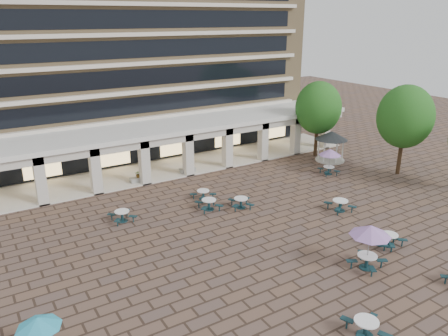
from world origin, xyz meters
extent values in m
plane|color=brown|center=(0.00, 0.00, 0.00)|extent=(120.00, 120.00, 0.00)
cube|color=tan|center=(0.00, 25.50, 11.00)|extent=(40.00, 15.00, 22.00)
cube|color=beige|center=(0.00, 17.75, 4.50)|extent=(36.80, 0.50, 0.35)
cube|color=black|center=(0.00, 17.98, 5.80)|extent=(35.20, 0.05, 1.60)
cube|color=beige|center=(0.00, 17.75, 7.10)|extent=(36.80, 0.50, 0.35)
cube|color=black|center=(0.00, 17.98, 8.40)|extent=(35.20, 0.05, 1.60)
cube|color=beige|center=(0.00, 17.75, 9.70)|extent=(36.80, 0.50, 0.35)
cube|color=black|center=(0.00, 17.98, 11.00)|extent=(35.20, 0.05, 1.60)
cube|color=beige|center=(0.00, 17.75, 12.30)|extent=(36.80, 0.50, 0.35)
cube|color=black|center=(0.00, 17.98, 13.60)|extent=(35.20, 0.05, 1.60)
cube|color=beige|center=(0.00, 17.75, 14.90)|extent=(36.80, 0.50, 0.35)
cube|color=white|center=(0.00, 15.00, 4.20)|extent=(42.00, 6.60, 0.40)
cube|color=beige|center=(0.00, 12.15, 3.75)|extent=(42.00, 0.30, 0.90)
cube|color=black|center=(0.00, 17.70, 1.80)|extent=(38.00, 0.15, 3.20)
cube|color=beige|center=(0.00, 15.00, 0.06)|extent=(42.00, 6.00, 0.12)
cube|color=beige|center=(-10.56, 12.40, 2.00)|extent=(0.80, 0.80, 4.00)
cube|color=beige|center=(-6.33, 12.40, 2.00)|extent=(0.80, 0.80, 4.00)
cube|color=beige|center=(-2.11, 12.40, 2.00)|extent=(0.80, 0.80, 4.00)
cube|color=beige|center=(2.11, 12.40, 2.00)|extent=(0.80, 0.80, 4.00)
cube|color=beige|center=(6.33, 12.40, 2.00)|extent=(0.80, 0.80, 4.00)
cube|color=beige|center=(10.56, 12.40, 2.00)|extent=(0.80, 0.80, 4.00)
cube|color=beige|center=(14.78, 12.40, 2.00)|extent=(0.80, 0.80, 4.00)
cube|color=beige|center=(19.00, 12.40, 2.00)|extent=(0.80, 0.80, 4.00)
cube|color=#FFD88C|center=(-9.60, 17.55, 1.60)|extent=(3.20, 0.08, 2.40)
cube|color=#FFD88C|center=(-3.20, 17.55, 1.60)|extent=(3.20, 0.08, 2.40)
cube|color=#FFD88C|center=(3.20, 17.55, 1.60)|extent=(3.20, 0.08, 2.40)
cube|color=#FFD88C|center=(9.60, 17.55, 1.60)|extent=(3.20, 0.08, 2.40)
cube|color=#FFD88C|center=(16.00, 17.55, 1.60)|extent=(3.20, 0.08, 2.40)
cylinder|color=#133239|center=(-0.85, -11.00, 0.02)|extent=(0.79, 0.79, 0.04)
cylinder|color=#133239|center=(-0.85, -11.00, 0.37)|extent=(0.20, 0.20, 0.74)
cylinder|color=white|center=(-0.85, -11.00, 0.82)|extent=(1.12, 1.12, 0.06)
cube|color=#133239|center=(-0.03, -10.68, 0.49)|extent=(0.69, 0.52, 0.06)
cylinder|color=#133239|center=(-0.03, -10.68, 0.24)|extent=(0.09, 0.09, 0.47)
cube|color=#133239|center=(-1.17, -10.19, 0.49)|extent=(0.52, 0.69, 0.06)
cylinder|color=#133239|center=(-1.17, -10.19, 0.24)|extent=(0.09, 0.09, 0.47)
cube|color=#133239|center=(-0.53, -11.81, 0.49)|extent=(0.52, 0.69, 0.06)
cube|color=#133239|center=(6.13, -10.44, 0.46)|extent=(0.61, 0.61, 0.05)
cylinder|color=#133239|center=(6.13, -10.44, 0.22)|extent=(0.08, 0.08, 0.44)
cylinder|color=#133239|center=(6.99, -5.99, 0.02)|extent=(0.74, 0.74, 0.04)
cylinder|color=#133239|center=(6.99, -5.99, 0.35)|extent=(0.19, 0.19, 0.70)
cylinder|color=white|center=(6.99, -5.99, 0.77)|extent=(1.05, 1.05, 0.05)
cube|color=#133239|center=(7.52, -5.36, 0.46)|extent=(0.60, 0.63, 0.05)
cylinder|color=#133239|center=(7.52, -5.36, 0.22)|extent=(0.08, 0.08, 0.44)
cube|color=#133239|center=(6.36, -5.46, 0.46)|extent=(0.63, 0.60, 0.05)
cylinder|color=#133239|center=(6.36, -5.46, 0.22)|extent=(0.08, 0.08, 0.44)
cube|color=#133239|center=(6.47, -6.62, 0.46)|extent=(0.60, 0.63, 0.05)
cylinder|color=#133239|center=(6.47, -6.62, 0.22)|extent=(0.08, 0.08, 0.44)
cube|color=#133239|center=(7.63, -6.52, 0.46)|extent=(0.63, 0.60, 0.05)
cylinder|color=#133239|center=(7.63, -6.52, 0.22)|extent=(0.08, 0.08, 0.44)
cone|color=#2999BC|center=(-13.64, -4.88, 1.93)|extent=(1.88, 1.88, 0.49)
cylinder|color=#133239|center=(3.69, -7.08, 0.02)|extent=(0.79, 0.79, 0.05)
cylinder|color=#133239|center=(3.69, -7.08, 0.37)|extent=(0.20, 0.20, 0.74)
cylinder|color=white|center=(3.69, -7.08, 0.82)|extent=(1.13, 1.13, 0.06)
cube|color=#133239|center=(4.12, -6.31, 0.50)|extent=(0.58, 0.69, 0.06)
cylinder|color=#133239|center=(4.12, -6.31, 0.24)|extent=(0.09, 0.09, 0.47)
cube|color=#133239|center=(2.93, -6.65, 0.50)|extent=(0.69, 0.58, 0.06)
cylinder|color=#133239|center=(2.93, -6.65, 0.24)|extent=(0.09, 0.09, 0.47)
cube|color=#133239|center=(3.26, -7.84, 0.50)|extent=(0.58, 0.69, 0.06)
cylinder|color=#133239|center=(3.26, -7.84, 0.24)|extent=(0.09, 0.09, 0.47)
cube|color=#133239|center=(4.46, -7.51, 0.50)|extent=(0.69, 0.58, 0.06)
cylinder|color=#133239|center=(4.46, -7.51, 0.24)|extent=(0.09, 0.09, 0.47)
cylinder|color=gray|center=(3.69, -7.08, 1.35)|extent=(0.06, 0.06, 2.70)
cone|color=#A172BF|center=(3.69, -7.08, 2.42)|extent=(2.37, 2.37, 0.62)
cylinder|color=#133239|center=(6.66, -5.63, 0.02)|extent=(0.73, 0.73, 0.04)
cylinder|color=#133239|center=(6.66, -5.63, 0.34)|extent=(0.19, 0.19, 0.68)
cylinder|color=white|center=(6.66, -5.63, 0.76)|extent=(1.04, 1.04, 0.05)
cube|color=#133239|center=(7.11, -4.96, 0.46)|extent=(0.56, 0.64, 0.05)
cylinder|color=#133239|center=(7.11, -4.96, 0.22)|extent=(0.08, 0.08, 0.44)
cube|color=#133239|center=(5.99, -5.18, 0.46)|extent=(0.64, 0.56, 0.05)
cylinder|color=#133239|center=(5.99, -5.18, 0.22)|extent=(0.08, 0.08, 0.44)
cube|color=#133239|center=(6.21, -6.30, 0.46)|extent=(0.56, 0.64, 0.05)
cylinder|color=#133239|center=(6.21, -6.30, 0.22)|extent=(0.08, 0.08, 0.44)
cube|color=#133239|center=(7.33, -6.08, 0.46)|extent=(0.64, 0.56, 0.05)
cylinder|color=#133239|center=(7.33, -6.08, 0.22)|extent=(0.08, 0.08, 0.44)
cylinder|color=#133239|center=(-6.32, 6.28, 0.02)|extent=(0.73, 0.73, 0.04)
cylinder|color=#133239|center=(-6.32, 6.28, 0.35)|extent=(0.19, 0.19, 0.69)
cylinder|color=white|center=(-6.32, 6.28, 0.76)|extent=(1.05, 1.05, 0.05)
cube|color=#133239|center=(-5.77, 6.88, 0.46)|extent=(0.61, 0.62, 0.05)
cylinder|color=#133239|center=(-5.77, 6.88, 0.22)|extent=(0.08, 0.08, 0.44)
cube|color=#133239|center=(-6.92, 6.84, 0.46)|extent=(0.62, 0.61, 0.05)
cylinder|color=#133239|center=(-6.92, 6.84, 0.22)|extent=(0.08, 0.08, 0.44)
cube|color=#133239|center=(-6.88, 5.68, 0.46)|extent=(0.61, 0.62, 0.05)
cylinder|color=#133239|center=(-6.88, 5.68, 0.22)|extent=(0.08, 0.08, 0.44)
cube|color=#133239|center=(-5.72, 5.73, 0.46)|extent=(0.62, 0.61, 0.05)
cylinder|color=#133239|center=(-5.72, 5.73, 0.22)|extent=(0.08, 0.08, 0.44)
cylinder|color=#133239|center=(2.18, 3.79, 0.02)|extent=(0.73, 0.73, 0.04)
cylinder|color=#133239|center=(2.18, 3.79, 0.35)|extent=(0.19, 0.19, 0.69)
cylinder|color=white|center=(2.18, 3.79, 0.77)|extent=(1.05, 1.05, 0.05)
cube|color=#133239|center=(2.92, 4.14, 0.46)|extent=(0.65, 0.51, 0.05)
cylinder|color=#133239|center=(2.92, 4.14, 0.22)|extent=(0.08, 0.08, 0.44)
cube|color=#133239|center=(1.83, 4.53, 0.46)|extent=(0.51, 0.65, 0.05)
cylinder|color=#133239|center=(1.83, 4.53, 0.22)|extent=(0.08, 0.08, 0.44)
cube|color=#133239|center=(1.44, 3.44, 0.46)|extent=(0.65, 0.51, 0.05)
cylinder|color=#133239|center=(1.44, 3.44, 0.22)|extent=(0.08, 0.08, 0.44)
cube|color=#133239|center=(2.52, 3.05, 0.46)|extent=(0.51, 0.65, 0.05)
cylinder|color=#133239|center=(2.52, 3.05, 0.22)|extent=(0.08, 0.08, 0.44)
cylinder|color=#133239|center=(8.21, -0.57, 0.02)|extent=(0.80, 0.80, 0.05)
cylinder|color=#133239|center=(8.21, -0.57, 0.37)|extent=(0.20, 0.20, 0.75)
cylinder|color=white|center=(8.21, -0.57, 0.83)|extent=(1.14, 1.14, 0.06)
cube|color=#133239|center=(8.94, -0.06, 0.50)|extent=(0.69, 0.62, 0.06)
cylinder|color=#133239|center=(8.94, -0.06, 0.24)|extent=(0.09, 0.09, 0.48)
cube|color=#133239|center=(7.71, 0.16, 0.50)|extent=(0.62, 0.69, 0.06)
cylinder|color=#133239|center=(7.71, 0.16, 0.24)|extent=(0.09, 0.09, 0.48)
cube|color=#133239|center=(7.49, -1.07, 0.50)|extent=(0.69, 0.62, 0.06)
cylinder|color=#133239|center=(7.49, -1.07, 0.24)|extent=(0.09, 0.09, 0.48)
cube|color=#133239|center=(8.72, -1.29, 0.50)|extent=(0.62, 0.69, 0.06)
cylinder|color=#133239|center=(8.72, -1.29, 0.24)|extent=(0.09, 0.09, 0.48)
cylinder|color=#133239|center=(13.25, 5.78, 0.02)|extent=(0.70, 0.70, 0.04)
cylinder|color=#133239|center=(13.25, 5.78, 0.33)|extent=(0.18, 0.18, 0.66)
cylinder|color=white|center=(13.25, 5.78, 0.73)|extent=(0.99, 0.99, 0.05)
cube|color=#133239|center=(13.92, 6.17, 0.44)|extent=(0.61, 0.52, 0.05)
cylinder|color=#133239|center=(13.92, 6.17, 0.21)|extent=(0.08, 0.08, 0.42)
cube|color=#133239|center=(12.85, 6.45, 0.44)|extent=(0.52, 0.61, 0.05)
cylinder|color=#133239|center=(12.85, 6.45, 0.21)|extent=(0.08, 0.08, 0.42)
cube|color=#133239|center=(12.58, 5.39, 0.44)|extent=(0.61, 0.52, 0.05)
cylinder|color=#133239|center=(12.58, 5.39, 0.21)|extent=(0.08, 0.08, 0.42)
cube|color=#133239|center=(13.64, 5.11, 0.44)|extent=(0.52, 0.61, 0.05)
cylinder|color=#133239|center=(13.64, 5.11, 0.21)|extent=(0.08, 0.08, 0.42)
cylinder|color=gray|center=(13.25, 5.78, 1.19)|extent=(0.05, 0.05, 2.39)
cone|color=#A172BF|center=(13.25, 5.78, 2.14)|extent=(2.09, 2.09, 0.55)
cylinder|color=#133239|center=(0.54, 6.76, 0.02)|extent=(0.69, 0.69, 0.04)
cylinder|color=#133239|center=(0.54, 6.76, 0.33)|extent=(0.18, 0.18, 0.65)
cylinder|color=white|center=(0.54, 6.76, 0.72)|extent=(0.99, 0.99, 0.05)
cube|color=#133239|center=(0.92, 7.42, 0.44)|extent=(0.51, 0.61, 0.05)
cylinder|color=#133239|center=(0.92, 7.42, 0.21)|extent=(0.08, 0.08, 0.42)
cube|color=#133239|center=(-0.13, 7.14, 0.44)|extent=(0.61, 0.51, 0.05)
cylinder|color=#133239|center=(-0.13, 7.14, 0.21)|extent=(0.08, 0.08, 0.42)
cube|color=#133239|center=(0.15, 6.09, 0.44)|extent=(0.51, 0.61, 0.05)
cylinder|color=#133239|center=(0.15, 6.09, 0.21)|extent=(0.08, 0.08, 0.42)
cube|color=#133239|center=(1.20, 6.37, 0.44)|extent=(0.61, 0.51, 0.05)
cylinder|color=#133239|center=(1.20, 6.37, 0.21)|extent=(0.08, 0.08, 0.42)
cylinder|color=#133239|center=(-0.07, 4.77, 0.02)|extent=(0.76, 0.76, 0.04)
cylinder|color=#133239|center=(-0.07, 4.77, 0.36)|extent=(0.20, 0.20, 0.72)
cylinder|color=white|center=(-0.07, 4.77, 0.80)|extent=(1.09, 1.09, 0.05)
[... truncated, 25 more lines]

